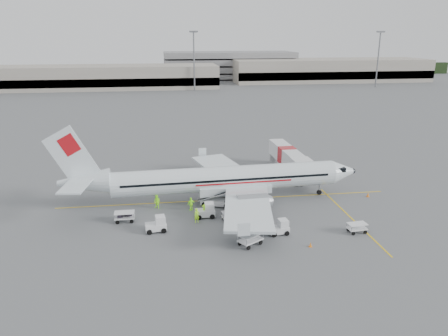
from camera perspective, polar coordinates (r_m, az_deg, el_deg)
The scene contains 26 objects.
ground at distance 58.46m, azimuth 0.28°, elevation -4.13°, with size 360.00×360.00×0.00m, color #56595B.
stripe_lead at distance 58.46m, azimuth 0.28°, elevation -4.13°, with size 44.00×0.20×0.01m, color yellow.
stripe_cross at distance 55.13m, azimuth 16.18°, elevation -6.20°, with size 0.20×20.00×0.01m, color yellow.
terminal_west at distance 187.40m, azimuth -18.31°, elevation 11.18°, with size 110.00×22.00×9.00m, color gray, non-canonical shape.
terminal_east at distance 214.26m, azimuth 13.54°, elevation 12.34°, with size 90.00×26.00×10.00m, color gray, non-canonical shape.
parking_garage at distance 216.89m, azimuth 0.64°, elevation 13.38°, with size 62.00×24.00×14.00m, color slate, non-canonical shape.
treeline at distance 229.75m, azimuth -6.28°, elevation 12.49°, with size 300.00×3.00×6.00m, color black, non-canonical shape.
mast_center at distance 172.68m, azimuth -3.93°, elevation 13.71°, with size 3.20×1.20×22.00m, color slate, non-canonical shape.
mast_east at distance 193.38m, azimuth 19.46°, elevation 13.17°, with size 3.20×1.20×22.00m, color slate, non-canonical shape.
aircraft at distance 56.23m, azimuth 0.26°, elevation 0.74°, with size 38.68×30.32×10.66m, color white, non-canonical shape.
jet_bridge at distance 69.01m, azimuth 8.18°, elevation 0.93°, with size 3.07×16.39×4.30m, color silver, non-canonical shape.
belt_loader at distance 55.91m, azimuth -0.94°, elevation -3.57°, with size 5.32×1.99×2.88m, color silver, non-canonical shape.
tug_fore at distance 48.84m, azimuth 7.17°, elevation -7.66°, with size 2.17×1.24×1.67m, color silver, non-canonical shape.
tug_mid at distance 52.73m, azimuth -2.51°, elevation -5.53°, with size 2.34×1.34×1.81m, color silver, non-canonical shape.
tug_aft at distance 49.63m, azimuth -8.91°, elevation -7.24°, with size 2.32×1.33×1.80m, color silver, non-canonical shape.
cart_loaded_a at distance 51.99m, azimuth 0.91°, elevation -6.28°, with size 2.11×1.25×1.10m, color silver, non-canonical shape.
cart_loaded_b at distance 52.91m, azimuth -12.86°, elevation -6.23°, with size 2.33×1.38×1.22m, color silver, non-canonical shape.
cart_empty_a at distance 46.24m, azimuth 3.46°, elevation -9.28°, with size 2.53×1.50×1.32m, color silver, non-canonical shape.
cart_empty_b at distance 51.13m, azimuth 16.98°, elevation -7.50°, with size 2.10×1.24×1.10m, color silver, non-canonical shape.
cone_nose at distance 62.49m, azimuth 18.29°, elevation -3.31°, with size 0.39×0.39×0.63m, color orange.
cone_port at distance 70.13m, azimuth 4.52°, elevation -0.23°, with size 0.42×0.42×0.68m, color orange.
cone_stbd at distance 46.85m, azimuth 11.23°, elevation -9.77°, with size 0.32×0.32×0.53m, color orange.
crew_a at distance 51.38m, azimuth -3.57°, elevation -6.21°, with size 0.64×0.42×1.75m, color #99F31D.
crew_b at distance 55.93m, azimuth -8.74°, elevation -4.38°, with size 0.86×0.67×1.77m, color #99F31D.
crew_c at distance 52.85m, azimuth -2.56°, elevation -5.59°, with size 1.04×0.60×1.60m, color #99F31D.
crew_d at distance 54.88m, azimuth -4.32°, elevation -4.70°, with size 0.99×0.41×1.69m, color #99F31D.
Camera 1 is at (-8.01, -53.89, 21.21)m, focal length 35.00 mm.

